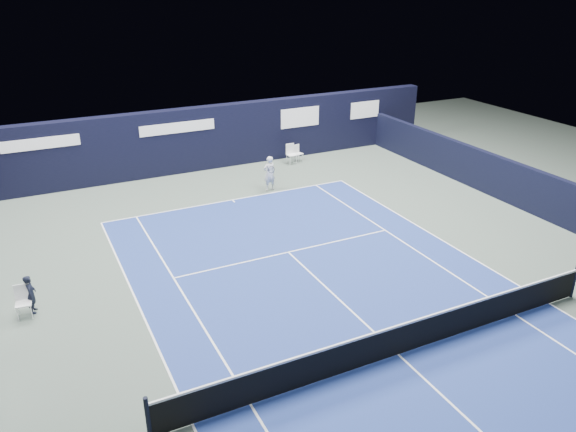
# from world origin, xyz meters

# --- Properties ---
(ground) EXTENTS (48.00, 48.00, 0.00)m
(ground) POSITION_xyz_m (0.00, 2.00, 0.00)
(ground) COLOR #48554C
(ground) RESTS_ON ground
(court_surface) EXTENTS (10.97, 23.77, 0.01)m
(court_surface) POSITION_xyz_m (0.00, 0.00, 0.00)
(court_surface) COLOR navy
(court_surface) RESTS_ON ground
(enclosure_wall_right) EXTENTS (0.30, 22.00, 1.80)m
(enclosure_wall_right) POSITION_xyz_m (10.50, 6.00, 0.90)
(enclosure_wall_right) COLOR black
(enclosure_wall_right) RESTS_ON ground
(folding_chair_back_a) EXTENTS (0.46, 0.49, 1.02)m
(folding_chair_back_a) POSITION_xyz_m (4.53, 15.35, 0.68)
(folding_chair_back_a) COLOR white
(folding_chair_back_a) RESTS_ON ground
(folding_chair_back_b) EXTENTS (0.47, 0.46, 0.86)m
(folding_chair_back_b) POSITION_xyz_m (5.03, 15.53, 0.49)
(folding_chair_back_b) COLOR white
(folding_chair_back_b) RESTS_ON ground
(line_judge_chair) EXTENTS (0.47, 0.46, 0.97)m
(line_judge_chair) POSITION_xyz_m (-8.48, 6.19, 0.55)
(line_judge_chair) COLOR white
(line_judge_chair) RESTS_ON ground
(line_judge) EXTENTS (0.33, 0.46, 1.18)m
(line_judge) POSITION_xyz_m (-8.26, 6.30, 0.59)
(line_judge) COLOR black
(line_judge) RESTS_ON ground
(court_markings) EXTENTS (11.03, 23.83, 0.00)m
(court_markings) POSITION_xyz_m (0.00, 0.00, 0.01)
(court_markings) COLOR white
(court_markings) RESTS_ON court_surface
(tennis_net) EXTENTS (12.90, 0.10, 1.10)m
(tennis_net) POSITION_xyz_m (0.00, 0.00, 0.51)
(tennis_net) COLOR black
(tennis_net) RESTS_ON ground
(back_sponsor_wall) EXTENTS (26.00, 0.63, 3.10)m
(back_sponsor_wall) POSITION_xyz_m (0.01, 16.50, 1.55)
(back_sponsor_wall) COLOR black
(back_sponsor_wall) RESTS_ON ground
(tennis_player) EXTENTS (0.62, 0.84, 1.58)m
(tennis_player) POSITION_xyz_m (1.96, 12.29, 0.79)
(tennis_player) COLOR silver
(tennis_player) RESTS_ON ground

